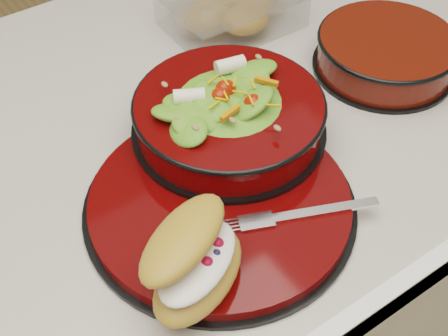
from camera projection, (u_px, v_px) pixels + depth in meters
island_counter at (276, 244)px, 1.25m from camera, size 1.24×0.74×0.90m
dinner_plate at (221, 203)px, 0.73m from camera, size 0.32×0.32×0.02m
salad_bowl at (229, 109)px, 0.77m from camera, size 0.25×0.25×0.10m
croissant at (194, 259)px, 0.62m from camera, size 0.15×0.14×0.08m
fork at (304, 213)px, 0.70m from camera, size 0.16×0.08×0.00m
pastry_box at (232, 1)px, 0.97m from camera, size 0.20×0.15×0.09m
extra_bowl at (386, 52)px, 0.90m from camera, size 0.21×0.21×0.05m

